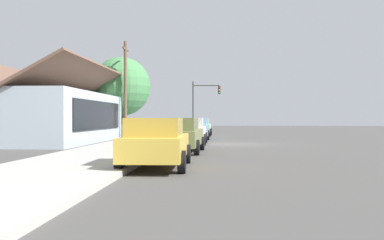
# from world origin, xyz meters

# --- Properties ---
(ground_plane) EXTENTS (120.00, 120.00, 0.00)m
(ground_plane) POSITION_xyz_m (0.00, 0.00, 0.00)
(ground_plane) COLOR #4C4947
(sidewalk_curb) EXTENTS (60.00, 4.20, 0.16)m
(sidewalk_curb) POSITION_xyz_m (0.00, 5.60, 0.08)
(sidewalk_curb) COLOR #B2AFA8
(sidewalk_curb) RESTS_ON ground
(car_mustard) EXTENTS (4.60, 2.09, 1.59)m
(car_mustard) POSITION_xyz_m (-12.91, 2.88, 0.81)
(car_mustard) COLOR gold
(car_mustard) RESTS_ON ground
(car_olive) EXTENTS (4.83, 2.20, 1.59)m
(car_olive) POSITION_xyz_m (-6.69, 2.75, 0.82)
(car_olive) COLOR olive
(car_olive) RESTS_ON ground
(car_ivory) EXTENTS (4.42, 2.06, 1.59)m
(car_ivory) POSITION_xyz_m (-0.26, 2.72, 0.81)
(car_ivory) COLOR silver
(car_ivory) RESTS_ON ground
(car_skyblue) EXTENTS (4.91, 2.07, 1.59)m
(car_skyblue) POSITION_xyz_m (5.96, 2.67, 0.82)
(car_skyblue) COLOR #8CB7E0
(car_skyblue) RESTS_ON ground
(car_seafoam) EXTENTS (4.69, 2.09, 1.59)m
(car_seafoam) POSITION_xyz_m (11.98, 2.70, 0.82)
(car_seafoam) COLOR #9ED1BC
(car_seafoam) RESTS_ON ground
(storefront_building) EXTENTS (13.34, 6.90, 5.09)m
(storefront_building) POSITION_xyz_m (1.12, 11.98, 1.75)
(storefront_building) COLOR #ADBCC6
(storefront_building) RESTS_ON ground
(shade_tree) EXTENTS (4.91, 4.91, 6.66)m
(shade_tree) POSITION_xyz_m (9.37, 9.14, 4.19)
(shade_tree) COLOR brown
(shade_tree) RESTS_ON ground
(traffic_light_main) EXTENTS (0.37, 2.79, 5.20)m
(traffic_light_main) POSITION_xyz_m (16.83, 2.54, 3.49)
(traffic_light_main) COLOR #383833
(traffic_light_main) RESTS_ON ground
(utility_pole_wooden) EXTENTS (1.80, 0.24, 7.50)m
(utility_pole_wooden) POSITION_xyz_m (6.73, 8.20, 3.93)
(utility_pole_wooden) COLOR brown
(utility_pole_wooden) RESTS_ON ground
(fire_hydrant_red) EXTENTS (0.22, 0.22, 0.71)m
(fire_hydrant_red) POSITION_xyz_m (-3.09, 4.20, 0.50)
(fire_hydrant_red) COLOR red
(fire_hydrant_red) RESTS_ON sidewalk_curb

